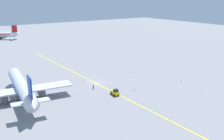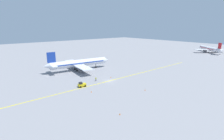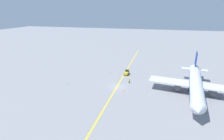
{
  "view_description": "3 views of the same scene",
  "coord_description": "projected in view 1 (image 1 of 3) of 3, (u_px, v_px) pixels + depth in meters",
  "views": [
    {
      "loc": [
        -43.45,
        -72.12,
        28.51
      ],
      "look_at": [
        4.53,
        -3.26,
        4.64
      ],
      "focal_mm": 42.0,
      "sensor_mm": 36.0,
      "label": 1
    },
    {
      "loc": [
        55.01,
        -44.48,
        22.89
      ],
      "look_at": [
        -2.5,
        3.55,
        3.72
      ],
      "focal_mm": 28.0,
      "sensor_mm": 36.0,
      "label": 2
    },
    {
      "loc": [
        -12.73,
        53.52,
        24.91
      ],
      "look_at": [
        3.05,
        -4.84,
        4.27
      ],
      "focal_mm": 28.0,
      "sensor_mm": 36.0,
      "label": 3
    }
  ],
  "objects": [
    {
      "name": "ground_plane",
      "position": [
        96.0,
        83.0,
        88.6
      ],
      "size": [
        400.0,
        400.0,
        0.0
      ],
      "primitive_type": "plane",
      "color": "gray"
    },
    {
      "name": "apron_yellow_centreline",
      "position": [
        96.0,
        83.0,
        88.6
      ],
      "size": [
        0.66,
        120.0,
        0.01
      ],
      "primitive_type": "cube",
      "rotation": [
        0.0,
        0.0,
        0.0
      ],
      "color": "yellow",
      "rests_on": "ground"
    },
    {
      "name": "traffic_cone_far_edge",
      "position": [
        181.0,
        82.0,
        89.16
      ],
      "size": [
        0.32,
        0.32,
        0.55
      ],
      "primitive_type": "cone",
      "color": "orange",
      "rests_on": "ground"
    },
    {
      "name": "ground_crew_worker",
      "position": [
        93.0,
        86.0,
        82.89
      ],
      "size": [
        0.56,
        0.31,
        1.68
      ],
      "color": "#23232D",
      "rests_on": "ground"
    },
    {
      "name": "airplane_at_gate",
      "position": [
        22.0,
        87.0,
        73.43
      ],
      "size": [
        28.44,
        35.52,
        10.6
      ],
      "color": "silver",
      "rests_on": "ground"
    },
    {
      "name": "baggage_tug_white",
      "position": [
        115.0,
        92.0,
        77.71
      ],
      "size": [
        2.01,
        3.14,
        2.11
      ],
      "color": "gold",
      "rests_on": "ground"
    },
    {
      "name": "traffic_cone_near_nose",
      "position": [
        130.0,
        72.0,
        100.12
      ],
      "size": [
        0.32,
        0.32,
        0.55
      ],
      "primitive_type": "cone",
      "color": "orange",
      "rests_on": "ground"
    },
    {
      "name": "traffic_cone_by_wingtip",
      "position": [
        83.0,
        82.0,
        89.39
      ],
      "size": [
        0.32,
        0.32,
        0.55
      ],
      "primitive_type": "cone",
      "color": "orange",
      "rests_on": "ground"
    },
    {
      "name": "traffic_cone_mid_apron",
      "position": [
        134.0,
        90.0,
        81.54
      ],
      "size": [
        0.32,
        0.32,
        0.55
      ],
      "primitive_type": "cone",
      "color": "orange",
      "rests_on": "ground"
    }
  ]
}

